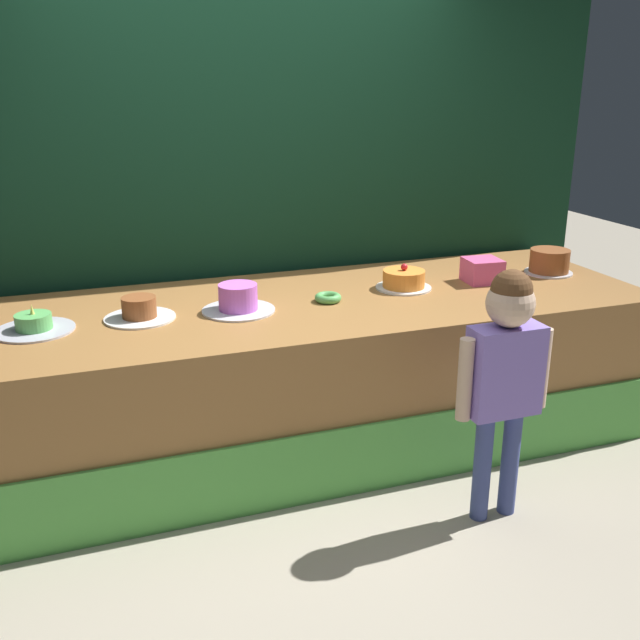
# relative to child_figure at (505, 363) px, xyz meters

# --- Properties ---
(ground_plane) EXTENTS (12.00, 12.00, 0.00)m
(ground_plane) POSITION_rel_child_figure_xyz_m (-0.69, 0.37, -0.74)
(ground_plane) COLOR #ADA38E
(stage_platform) EXTENTS (3.87, 1.22, 0.78)m
(stage_platform) POSITION_rel_child_figure_xyz_m (-0.69, 0.97, -0.35)
(stage_platform) COLOR #9E6B38
(stage_platform) RESTS_ON ground_plane
(curtain_backdrop) EXTENTS (4.46, 0.08, 2.99)m
(curtain_backdrop) POSITION_rel_child_figure_xyz_m (-0.69, 1.67, 0.76)
(curtain_backdrop) COLOR #113823
(curtain_backdrop) RESTS_ON ground_plane
(child_figure) EXTENTS (0.44, 0.20, 1.14)m
(child_figure) POSITION_rel_child_figure_xyz_m (0.00, 0.00, 0.00)
(child_figure) COLOR #3F4C8C
(child_figure) RESTS_ON ground_plane
(pink_box) EXTENTS (0.21, 0.20, 0.13)m
(pink_box) POSITION_rel_child_figure_xyz_m (0.48, 0.98, 0.11)
(pink_box) COLOR #E35696
(pink_box) RESTS_ON stage_platform
(donut) EXTENTS (0.14, 0.14, 0.04)m
(donut) POSITION_rel_child_figure_xyz_m (-0.45, 0.92, 0.07)
(donut) COLOR #59B259
(donut) RESTS_ON stage_platform
(cake_left) EXTENTS (0.36, 0.36, 0.13)m
(cake_left) POSITION_rel_child_figure_xyz_m (-1.86, 0.95, 0.08)
(cake_left) COLOR silver
(cake_left) RESTS_ON stage_platform
(cake_center_left) EXTENTS (0.34, 0.34, 0.11)m
(cake_center_left) POSITION_rel_child_figure_xyz_m (-1.39, 0.96, 0.09)
(cake_center_left) COLOR white
(cake_center_left) RESTS_ON stage_platform
(cake_center_right) EXTENTS (0.36, 0.36, 0.14)m
(cake_center_right) POSITION_rel_child_figure_xyz_m (-0.92, 0.92, 0.11)
(cake_center_right) COLOR silver
(cake_center_right) RESTS_ON stage_platform
(cake_right) EXTENTS (0.30, 0.30, 0.14)m
(cake_right) POSITION_rel_child_figure_xyz_m (0.02, 1.01, 0.10)
(cake_right) COLOR white
(cake_right) RESTS_ON stage_platform
(cake_far_right) EXTENTS (0.28, 0.28, 0.14)m
(cake_far_right) POSITION_rel_child_figure_xyz_m (0.95, 1.01, 0.12)
(cake_far_right) COLOR silver
(cake_far_right) RESTS_ON stage_platform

